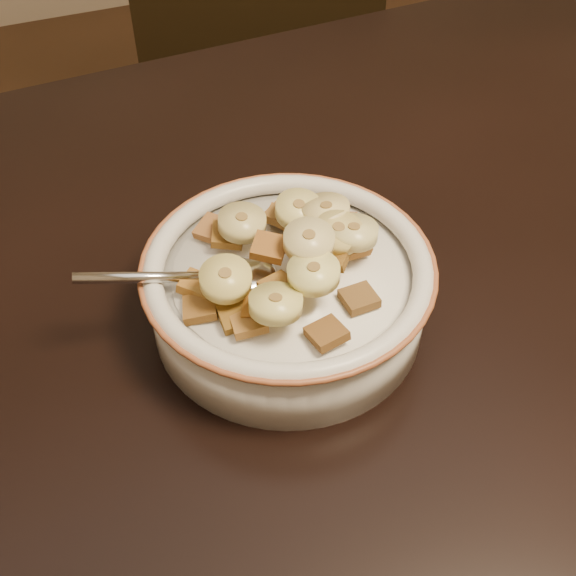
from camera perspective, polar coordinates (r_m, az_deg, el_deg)
name	(u,v)px	position (r m, az deg, el deg)	size (l,w,h in m)	color
table	(495,351)	(0.52, 16.02, -4.79)	(1.40, 0.90, 0.04)	black
chair	(301,165)	(1.15, 1.07, 9.72)	(0.39, 0.39, 0.88)	black
cereal_bowl	(288,297)	(0.48, 0.00, -0.71)	(0.18, 0.18, 0.04)	silver
milk	(288,274)	(0.46, 0.00, 1.13)	(0.15, 0.15, 0.00)	white
spoon	(243,276)	(0.45, -3.55, 0.99)	(0.03, 0.04, 0.01)	beige
cereal_square_0	(280,287)	(0.43, -0.67, 0.06)	(0.02, 0.02, 0.01)	olive
cereal_square_1	(198,285)	(0.45, -7.15, 0.25)	(0.02, 0.02, 0.01)	#965D22
cereal_square_2	(282,215)	(0.49, -0.45, 5.80)	(0.02, 0.02, 0.01)	brown
cereal_square_3	(236,315)	(0.43, -4.10, -2.17)	(0.02, 0.02, 0.01)	brown
cereal_square_4	(200,308)	(0.43, -6.97, -1.56)	(0.02, 0.02, 0.01)	brown
cereal_square_5	(305,234)	(0.46, 1.34, 4.29)	(0.02, 0.02, 0.01)	brown
cereal_square_6	(346,225)	(0.48, 4.64, 5.00)	(0.02, 0.02, 0.01)	#955B34
cereal_square_7	(359,298)	(0.44, 5.65, -0.82)	(0.02, 0.02, 0.01)	brown
cereal_square_8	(248,322)	(0.42, -3.15, -2.67)	(0.02, 0.02, 0.01)	brown
cereal_square_9	(283,215)	(0.48, -0.39, 5.82)	(0.02, 0.02, 0.01)	brown
cereal_square_10	(351,244)	(0.47, 5.04, 3.46)	(0.02, 0.02, 0.01)	brown
cereal_square_11	(260,307)	(0.43, -2.21, -1.49)	(0.02, 0.02, 0.01)	#9A541A
cereal_square_12	(349,239)	(0.47, 4.88, 3.90)	(0.02, 0.02, 0.01)	brown
cereal_square_13	(204,288)	(0.44, -6.67, 0.03)	(0.02, 0.02, 0.01)	#915D1F
cereal_square_14	(213,229)	(0.48, -5.95, 4.69)	(0.02, 0.02, 0.01)	brown
cereal_square_15	(227,235)	(0.47, -4.83, 4.19)	(0.02, 0.02, 0.01)	#925B1F
cereal_square_16	(269,247)	(0.44, -1.51, 3.23)	(0.02, 0.02, 0.01)	#945A1E
cereal_square_17	(327,333)	(0.42, 3.08, -3.60)	(0.02, 0.02, 0.01)	brown
cereal_square_18	(352,231)	(0.48, 5.06, 4.48)	(0.02, 0.02, 0.01)	brown
cereal_square_19	(332,258)	(0.45, 3.50, 2.41)	(0.02, 0.02, 0.01)	brown
banana_slice_0	(299,210)	(0.47, 0.87, 6.20)	(0.03, 0.03, 0.01)	#E3CF84
banana_slice_1	(326,211)	(0.47, 3.02, 6.11)	(0.03, 0.03, 0.01)	#F6E19B
banana_slice_2	(314,273)	(0.42, 2.03, 1.20)	(0.03, 0.03, 0.01)	#E3D77A
banana_slice_3	(242,223)	(0.46, -3.66, 5.18)	(0.03, 0.03, 0.01)	#D1BD68
banana_slice_4	(309,241)	(0.43, 1.66, 3.77)	(0.03, 0.03, 0.01)	#DAC386
banana_slice_5	(226,279)	(0.42, -4.95, 0.73)	(0.03, 0.03, 0.01)	#DFCC6C
banana_slice_6	(338,233)	(0.45, 4.00, 4.38)	(0.03, 0.03, 0.01)	#E6C275
banana_slice_7	(354,232)	(0.46, 5.20, 4.40)	(0.03, 0.03, 0.01)	#E3D985
banana_slice_8	(276,304)	(0.41, -0.98, -1.24)	(0.03, 0.03, 0.01)	#E0CF78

